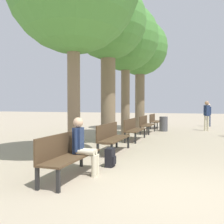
% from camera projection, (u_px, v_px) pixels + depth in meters
% --- Properties ---
extents(ground_plane, '(80.00, 80.00, 0.00)m').
position_uv_depth(ground_plane, '(169.00, 191.00, 4.33)').
color(ground_plane, tan).
extents(bench_row_0, '(0.51, 1.86, 0.90)m').
position_uv_depth(bench_row_0, '(67.00, 152.00, 5.17)').
color(bench_row_0, '#4C3823').
rests_on(bench_row_0, ground_plane).
extents(bench_row_1, '(0.51, 1.86, 0.90)m').
position_uv_depth(bench_row_1, '(111.00, 136.00, 7.86)').
color(bench_row_1, '#4C3823').
rests_on(bench_row_1, ground_plane).
extents(bench_row_2, '(0.51, 1.86, 0.90)m').
position_uv_depth(bench_row_2, '(133.00, 128.00, 10.55)').
color(bench_row_2, '#4C3823').
rests_on(bench_row_2, ground_plane).
extents(bench_row_3, '(0.51, 1.86, 0.90)m').
position_uv_depth(bench_row_3, '(146.00, 123.00, 13.24)').
color(bench_row_3, '#4C3823').
rests_on(bench_row_3, ground_plane).
extents(bench_row_4, '(0.51, 1.86, 0.90)m').
position_uv_depth(bench_row_4, '(154.00, 120.00, 15.93)').
color(bench_row_4, '#4C3823').
rests_on(bench_row_4, ground_plane).
extents(tree_row_1, '(2.89, 2.89, 6.11)m').
position_uv_depth(tree_row_1, '(108.00, 24.00, 9.41)').
color(tree_row_1, '#7A664C').
rests_on(tree_row_1, ground_plane).
extents(tree_row_2, '(3.12, 3.12, 6.22)m').
position_uv_depth(tree_row_2, '(125.00, 39.00, 11.71)').
color(tree_row_2, '#7A664C').
rests_on(tree_row_2, ground_plane).
extents(tree_row_3, '(3.24, 3.24, 6.49)m').
position_uv_depth(tree_row_3, '(140.00, 49.00, 14.72)').
color(tree_row_3, '#7A664C').
rests_on(tree_row_3, ground_plane).
extents(person_seated, '(0.56, 0.32, 1.23)m').
position_uv_depth(person_seated, '(83.00, 144.00, 5.33)').
color(person_seated, beige).
rests_on(person_seated, ground_plane).
extents(backpack, '(0.22, 0.28, 0.45)m').
position_uv_depth(backpack, '(110.00, 158.00, 6.05)').
color(backpack, black).
rests_on(backpack, ground_plane).
extents(pedestrian_near, '(0.35, 0.31, 1.71)m').
position_uv_depth(pedestrian_near, '(207.00, 114.00, 14.29)').
color(pedestrian_near, beige).
rests_on(pedestrian_near, ground_plane).
extents(pedestrian_mid, '(0.32, 0.24, 1.58)m').
position_uv_depth(pedestrian_mid, '(209.00, 113.00, 17.13)').
color(pedestrian_mid, '#384260').
rests_on(pedestrian_mid, ground_plane).
extents(trash_bin, '(0.46, 0.46, 0.83)m').
position_uv_depth(trash_bin, '(164.00, 124.00, 14.12)').
color(trash_bin, '#4C4C51').
rests_on(trash_bin, ground_plane).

